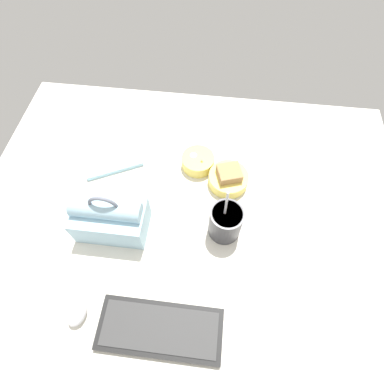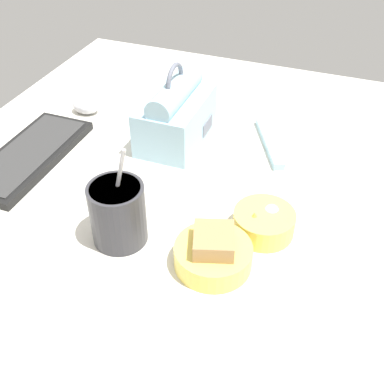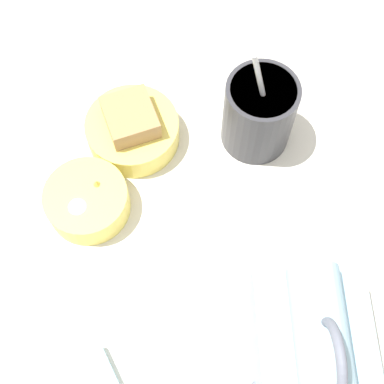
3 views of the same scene
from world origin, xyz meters
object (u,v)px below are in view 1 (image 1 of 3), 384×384
at_px(lunch_bag, 110,218).
at_px(chopstick_case, 115,169).
at_px(computer_mouse, 77,313).
at_px(soup_cup, 226,222).
at_px(keyboard, 160,329).
at_px(bento_bowl_snacks, 198,161).
at_px(bento_bowl_sandwich, 228,178).

relative_size(lunch_bag, chopstick_case, 1.12).
xyz_separation_m(lunch_bag, computer_mouse, (0.03, 0.26, -0.05)).
relative_size(soup_cup, computer_mouse, 2.80).
height_order(keyboard, lunch_bag, lunch_bag).
bearing_deg(keyboard, lunch_bag, -54.98).
xyz_separation_m(soup_cup, bento_bowl_snacks, (0.11, -0.24, -0.04)).
bearing_deg(lunch_bag, soup_cup, -174.95).
bearing_deg(chopstick_case, computer_mouse, 92.00).
xyz_separation_m(lunch_bag, soup_cup, (-0.34, -0.03, -0.01)).
xyz_separation_m(keyboard, bento_bowl_snacks, (-0.04, -0.54, 0.01)).
bearing_deg(computer_mouse, keyboard, 176.92).
distance_m(lunch_bag, chopstick_case, 0.22).
distance_m(bento_bowl_sandwich, chopstick_case, 0.39).
xyz_separation_m(bento_bowl_sandwich, bento_bowl_snacks, (0.11, -0.06, -0.00)).
relative_size(bento_bowl_snacks, chopstick_case, 0.60).
distance_m(keyboard, soup_cup, 0.34).
bearing_deg(bento_bowl_snacks, keyboard, 85.66).
distance_m(lunch_bag, soup_cup, 0.34).
xyz_separation_m(lunch_bag, chopstick_case, (0.05, -0.21, -0.06)).
relative_size(keyboard, computer_mouse, 4.68).
bearing_deg(chopstick_case, bento_bowl_snacks, -168.70).
xyz_separation_m(lunch_bag, bento_bowl_snacks, (-0.23, -0.27, -0.04)).
bearing_deg(bento_bowl_sandwich, bento_bowl_snacks, -28.74).
relative_size(lunch_bag, bento_bowl_sandwich, 1.59).
bearing_deg(soup_cup, lunch_bag, 5.05).
xyz_separation_m(soup_cup, bento_bowl_sandwich, (-0.00, -0.18, -0.03)).
height_order(lunch_bag, chopstick_case, lunch_bag).
height_order(keyboard, bento_bowl_snacks, bento_bowl_snacks).
xyz_separation_m(computer_mouse, chopstick_case, (0.02, -0.47, -0.01)).
bearing_deg(computer_mouse, chopstick_case, -88.00).
relative_size(keyboard, bento_bowl_sandwich, 2.45).
bearing_deg(soup_cup, bento_bowl_sandwich, -90.66).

